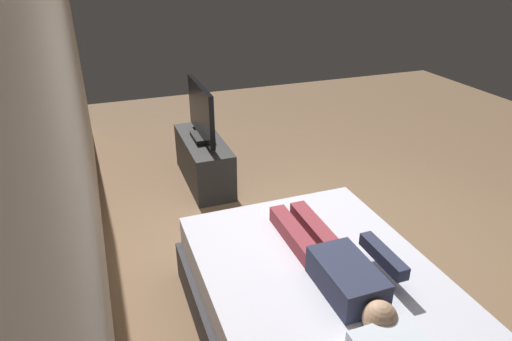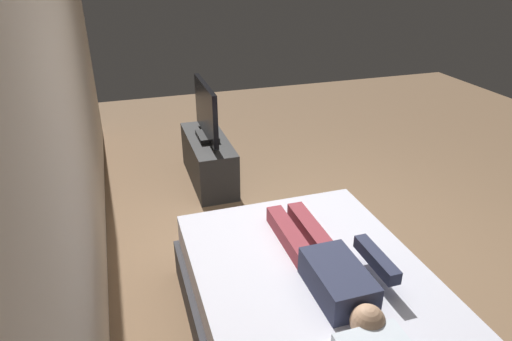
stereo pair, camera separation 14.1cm
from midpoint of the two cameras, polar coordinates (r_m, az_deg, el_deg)
ground_plane at (r=3.79m, az=7.52°, el=-11.35°), size 10.00×10.00×0.00m
back_wall at (r=3.16m, az=-24.01°, el=7.47°), size 6.40×0.10×2.80m
bed at (r=2.93m, az=7.40°, el=-17.94°), size 2.06×1.46×0.54m
person at (r=2.74m, az=8.84°, el=-11.80°), size 1.26×0.46×0.18m
remote at (r=3.07m, az=14.15°, el=-9.38°), size 0.15×0.04×0.02m
tv_stand at (r=4.87m, az=-7.48°, el=1.23°), size 1.10×0.40×0.50m
tv at (r=4.67m, az=-7.86°, el=7.18°), size 0.88×0.20×0.59m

